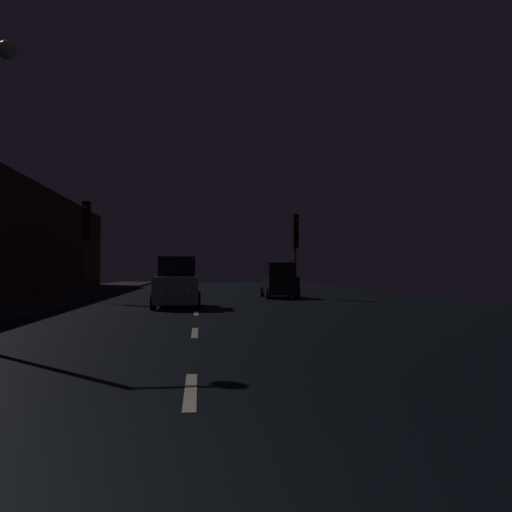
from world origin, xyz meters
name	(u,v)px	position (x,y,z in m)	size (l,w,h in m)	color
ground	(197,301)	(0.00, 24.50, -0.01)	(27.99, 84.00, 0.02)	black
sidewalk_left	(44,300)	(-7.80, 24.50, 0.07)	(4.40, 84.00, 0.15)	#28282B
lane_centerline	(197,309)	(0.00, 17.93, 0.01)	(0.16, 33.57, 0.01)	beige
traffic_light_far_left	(86,229)	(-5.50, 23.40, 3.65)	(0.38, 0.49, 5.01)	#38383A
traffic_light_far_right	(295,238)	(5.50, 25.89, 3.43)	(0.35, 0.48, 4.74)	#38383A
car_approaching_headlights	(177,284)	(-0.83, 19.12, 0.98)	(1.97, 4.27, 2.15)	#A5A8AD
car_parked_right_far	(279,282)	(4.70, 26.70, 0.93)	(1.86, 4.02, 2.02)	black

